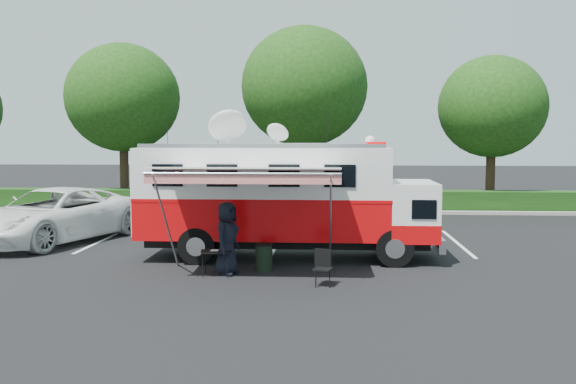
% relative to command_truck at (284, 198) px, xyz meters
% --- Properties ---
extents(ground_plane, '(120.00, 120.00, 0.00)m').
position_rel_command_truck_xyz_m(ground_plane, '(0.07, 0.00, -1.77)').
color(ground_plane, black).
rests_on(ground_plane, ground).
extents(back_border, '(60.00, 6.14, 8.87)m').
position_rel_command_truck_xyz_m(back_border, '(1.22, 12.90, 3.23)').
color(back_border, '#9E998E').
rests_on(back_border, ground_plane).
extents(stall_lines, '(24.12, 5.50, 0.01)m').
position_rel_command_truck_xyz_m(stall_lines, '(-0.43, 3.00, -1.77)').
color(stall_lines, silver).
rests_on(stall_lines, ground_plane).
extents(command_truck, '(8.61, 2.37, 4.14)m').
position_rel_command_truck_xyz_m(command_truck, '(0.00, 0.00, 0.00)').
color(command_truck, black).
rests_on(command_truck, ground_plane).
extents(awning, '(4.70, 2.44, 2.84)m').
position_rel_command_truck_xyz_m(awning, '(-0.77, -2.46, 0.89)').
color(awning, white).
rests_on(awning, ground_plane).
extents(white_suv, '(5.04, 7.14, 1.81)m').
position_rel_command_truck_xyz_m(white_suv, '(-7.97, 2.40, -1.77)').
color(white_suv, white).
rests_on(white_suv, ground_plane).
extents(person, '(0.85, 1.05, 1.88)m').
position_rel_command_truck_xyz_m(person, '(-1.32, -2.25, -1.77)').
color(person, black).
rests_on(person, ground_plane).
extents(folding_table, '(0.85, 0.66, 0.65)m').
position_rel_command_truck_xyz_m(folding_table, '(-1.57, -2.47, -1.17)').
color(folding_table, black).
rests_on(folding_table, ground_plane).
extents(folding_chair, '(0.51, 0.54, 0.86)m').
position_rel_command_truck_xyz_m(folding_chair, '(1.15, -3.32, -1.26)').
color(folding_chair, black).
rests_on(folding_chair, ground_plane).
extents(trash_bin, '(0.48, 0.48, 0.72)m').
position_rel_command_truck_xyz_m(trash_bin, '(-0.42, -1.76, -1.41)').
color(trash_bin, black).
rests_on(trash_bin, ground_plane).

